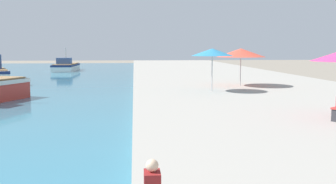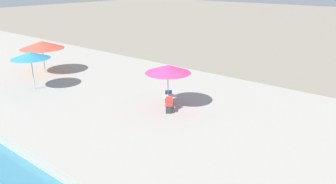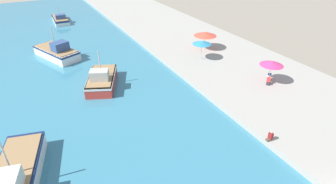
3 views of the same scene
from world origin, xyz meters
name	(u,v)px [view 1 (image 1 of 3)]	position (x,y,z in m)	size (l,w,h in m)	color
quay_promenade	(218,79)	(8.00, 37.00, 0.29)	(16.00, 90.00, 0.58)	#A39E93
fishing_boat_distant	(66,66)	(-9.42, 55.62, 0.68)	(2.84, 7.26, 3.21)	white
cafe_umbrella_white	(212,52)	(4.86, 24.84, 2.98)	(2.58, 2.58, 2.63)	#B7B7B7
cafe_umbrella_striped	(241,53)	(7.54, 27.93, 2.90)	(3.41, 3.41, 2.63)	#B7B7B7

